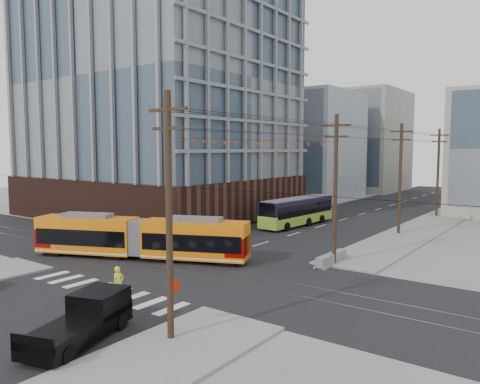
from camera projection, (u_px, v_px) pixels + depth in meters
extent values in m
plane|color=slate|center=(142.00, 279.00, 30.67)|extent=(160.00, 160.00, 0.00)
cube|color=#381E16|center=(159.00, 104.00, 60.76)|extent=(30.00, 25.00, 28.60)
cube|color=#8C99A5|center=(300.00, 146.00, 81.62)|extent=(18.00, 16.00, 18.00)
cube|color=gray|center=(361.00, 141.00, 95.84)|extent=(16.00, 18.00, 20.00)
cylinder|color=black|center=(169.00, 219.00, 20.34)|extent=(0.30, 0.30, 11.00)
cylinder|color=black|center=(463.00, 169.00, 70.18)|extent=(0.30, 0.30, 11.00)
imported|color=#A9B6C3|center=(204.00, 231.00, 44.72)|extent=(2.62, 4.37, 1.36)
imported|color=silver|center=(224.00, 226.00, 47.00)|extent=(3.10, 5.38, 1.47)
imported|color=slate|center=(278.00, 215.00, 55.28)|extent=(3.64, 5.23, 1.33)
imported|color=#F4F52D|center=(118.00, 283.00, 26.49)|extent=(0.51, 0.73, 1.88)
cube|color=gray|center=(332.00, 259.00, 34.62)|extent=(0.94, 4.05, 0.81)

